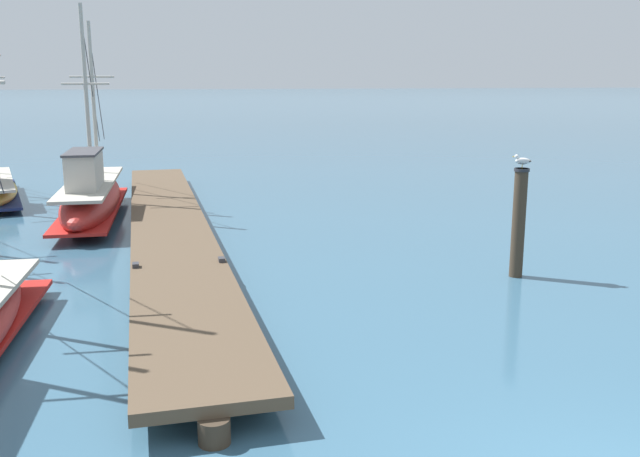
# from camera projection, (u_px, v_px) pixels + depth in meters

# --- Properties ---
(floating_dock) EXTENTS (3.30, 20.34, 0.53)m
(floating_dock) POSITION_uv_depth(u_px,v_px,m) (169.00, 226.00, 17.13)
(floating_dock) COLOR brown
(floating_dock) RESTS_ON ground
(fishing_boat_7) EXTENTS (1.54, 7.86, 5.85)m
(fishing_boat_7) POSITION_uv_depth(u_px,v_px,m) (91.00, 196.00, 19.54)
(fishing_boat_7) COLOR #AD2823
(fishing_boat_7) RESTS_ON ground
(mooring_piling) EXTENTS (0.30, 0.30, 2.18)m
(mooring_piling) POSITION_uv_depth(u_px,v_px,m) (519.00, 221.00, 13.90)
(mooring_piling) COLOR #3D3023
(mooring_piling) RESTS_ON ground
(perched_seagull) EXTENTS (0.35, 0.26, 0.26)m
(perched_seagull) POSITION_uv_depth(u_px,v_px,m) (523.00, 161.00, 13.64)
(perched_seagull) COLOR gold
(perched_seagull) RESTS_ON mooring_piling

